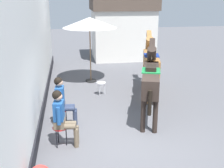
% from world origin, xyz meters
% --- Properties ---
extents(ground_plane, '(40.00, 40.00, 0.00)m').
position_xyz_m(ground_plane, '(0.00, 3.00, 0.00)').
color(ground_plane, '#56565B').
extents(pub_facade_wall, '(0.34, 14.00, 3.40)m').
position_xyz_m(pub_facade_wall, '(-2.55, 1.50, 1.54)').
color(pub_facade_wall, white).
rests_on(pub_facade_wall, ground_plane).
extents(distant_cottage, '(3.40, 2.60, 3.50)m').
position_xyz_m(distant_cottage, '(1.40, 9.12, 1.80)').
color(distant_cottage, silver).
rests_on(distant_cottage, ground_plane).
extents(seated_visitor_near, '(0.61, 0.49, 1.39)m').
position_xyz_m(seated_visitor_near, '(-1.78, -0.14, 0.78)').
color(seated_visitor_near, red).
rests_on(seated_visitor_near, ground_plane).
extents(seated_visitor_far, '(0.61, 0.49, 1.39)m').
position_xyz_m(seated_visitor_far, '(-1.78, 0.93, 0.78)').
color(seated_visitor_far, red).
rests_on(seated_visitor_far, ground_plane).
extents(saddled_horse_near, '(1.13, 2.91, 2.06)m').
position_xyz_m(saddled_horse_near, '(0.73, 1.27, 1.16)').
color(saddled_horse_near, '#2D231E').
rests_on(saddled_horse_near, ground_plane).
extents(saddled_horse_far, '(0.92, 2.96, 2.06)m').
position_xyz_m(saddled_horse_far, '(1.29, 3.22, 1.16)').
color(saddled_horse_far, '#9E6B38').
rests_on(saddled_horse_far, ground_plane).
extents(cafe_parasol, '(2.10, 2.10, 2.58)m').
position_xyz_m(cafe_parasol, '(-0.71, 4.93, 2.36)').
color(cafe_parasol, black).
rests_on(cafe_parasol, ground_plane).
extents(spare_stool_white, '(0.32, 0.32, 0.46)m').
position_xyz_m(spare_stool_white, '(-0.47, 3.27, 0.40)').
color(spare_stool_white, white).
rests_on(spare_stool_white, ground_plane).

